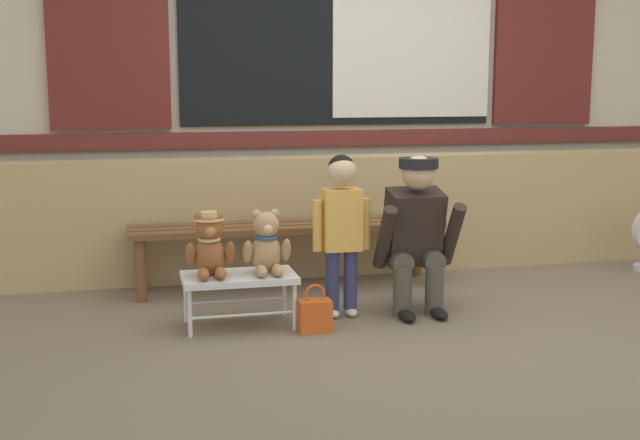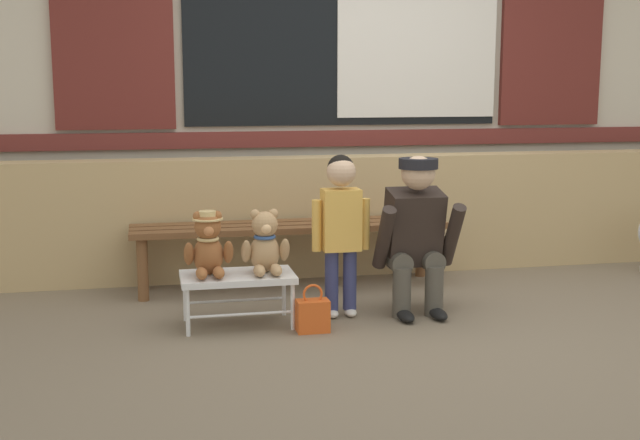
{
  "view_description": "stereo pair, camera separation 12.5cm",
  "coord_description": "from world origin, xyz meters",
  "px_view_note": "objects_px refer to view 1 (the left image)",
  "views": [
    {
      "loc": [
        -1.59,
        -4.23,
        1.37
      ],
      "look_at": [
        -0.47,
        0.51,
        0.55
      ],
      "focal_mm": 46.06,
      "sensor_mm": 36.0,
      "label": 1
    },
    {
      "loc": [
        -1.47,
        -4.26,
        1.37
      ],
      "look_at": [
        -0.47,
        0.51,
        0.55
      ],
      "focal_mm": 46.06,
      "sensor_mm": 36.0,
      "label": 2
    }
  ],
  "objects_px": {
    "wooden_bench_long": "(288,233)",
    "teddy_bear_plain": "(266,245)",
    "teddy_bear_with_hat": "(210,246)",
    "handbag_on_ground": "(315,315)",
    "adult_crouching": "(416,234)",
    "small_display_bench": "(239,280)",
    "child_standing": "(342,217)"
  },
  "relations": [
    {
      "from": "wooden_bench_long",
      "to": "teddy_bear_plain",
      "type": "height_order",
      "value": "teddy_bear_plain"
    },
    {
      "from": "teddy_bear_with_hat",
      "to": "handbag_on_ground",
      "type": "height_order",
      "value": "teddy_bear_with_hat"
    },
    {
      "from": "adult_crouching",
      "to": "handbag_on_ground",
      "type": "height_order",
      "value": "adult_crouching"
    },
    {
      "from": "teddy_bear_with_hat",
      "to": "adult_crouching",
      "type": "distance_m",
      "value": 1.23
    },
    {
      "from": "small_display_bench",
      "to": "wooden_bench_long",
      "type": "bearing_deg",
      "value": 61.12
    },
    {
      "from": "child_standing",
      "to": "handbag_on_ground",
      "type": "relative_size",
      "value": 3.52
    },
    {
      "from": "small_display_bench",
      "to": "teddy_bear_plain",
      "type": "height_order",
      "value": "teddy_bear_plain"
    },
    {
      "from": "teddy_bear_plain",
      "to": "child_standing",
      "type": "distance_m",
      "value": 0.48
    },
    {
      "from": "small_display_bench",
      "to": "child_standing",
      "type": "distance_m",
      "value": 0.7
    },
    {
      "from": "teddy_bear_plain",
      "to": "child_standing",
      "type": "relative_size",
      "value": 0.38
    },
    {
      "from": "wooden_bench_long",
      "to": "teddy_bear_with_hat",
      "type": "distance_m",
      "value": 1.0
    },
    {
      "from": "teddy_bear_plain",
      "to": "adult_crouching",
      "type": "bearing_deg",
      "value": 2.61
    },
    {
      "from": "handbag_on_ground",
      "to": "adult_crouching",
      "type": "bearing_deg",
      "value": 20.36
    },
    {
      "from": "handbag_on_ground",
      "to": "teddy_bear_plain",
      "type": "bearing_deg",
      "value": 137.94
    },
    {
      "from": "small_display_bench",
      "to": "handbag_on_ground",
      "type": "height_order",
      "value": "small_display_bench"
    },
    {
      "from": "small_display_bench",
      "to": "teddy_bear_with_hat",
      "type": "xyz_separation_m",
      "value": [
        -0.16,
        0.0,
        0.21
      ]
    },
    {
      "from": "small_display_bench",
      "to": "adult_crouching",
      "type": "xyz_separation_m",
      "value": [
        1.07,
        0.04,
        0.21
      ]
    },
    {
      "from": "teddy_bear_plain",
      "to": "adult_crouching",
      "type": "xyz_separation_m",
      "value": [
        0.91,
        0.04,
        0.02
      ]
    },
    {
      "from": "small_display_bench",
      "to": "child_standing",
      "type": "bearing_deg",
      "value": 5.7
    },
    {
      "from": "handbag_on_ground",
      "to": "child_standing",
      "type": "bearing_deg",
      "value": 50.51
    },
    {
      "from": "small_display_bench",
      "to": "handbag_on_ground",
      "type": "relative_size",
      "value": 2.35
    },
    {
      "from": "handbag_on_ground",
      "to": "wooden_bench_long",
      "type": "bearing_deg",
      "value": 87.29
    },
    {
      "from": "small_display_bench",
      "to": "handbag_on_ground",
      "type": "bearing_deg",
      "value": -27.97
    },
    {
      "from": "teddy_bear_with_hat",
      "to": "child_standing",
      "type": "height_order",
      "value": "child_standing"
    },
    {
      "from": "teddy_bear_plain",
      "to": "handbag_on_ground",
      "type": "bearing_deg",
      "value": -42.06
    },
    {
      "from": "wooden_bench_long",
      "to": "teddy_bear_plain",
      "type": "distance_m",
      "value": 0.85
    },
    {
      "from": "child_standing",
      "to": "adult_crouching",
      "type": "xyz_separation_m",
      "value": [
        0.46,
        -0.02,
        -0.11
      ]
    },
    {
      "from": "wooden_bench_long",
      "to": "teddy_bear_with_hat",
      "type": "relative_size",
      "value": 5.78
    },
    {
      "from": "small_display_bench",
      "to": "handbag_on_ground",
      "type": "distance_m",
      "value": 0.48
    },
    {
      "from": "teddy_bear_with_hat",
      "to": "teddy_bear_plain",
      "type": "relative_size",
      "value": 1.0
    },
    {
      "from": "small_display_bench",
      "to": "adult_crouching",
      "type": "bearing_deg",
      "value": 2.29
    },
    {
      "from": "wooden_bench_long",
      "to": "handbag_on_ground",
      "type": "height_order",
      "value": "wooden_bench_long"
    }
  ]
}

